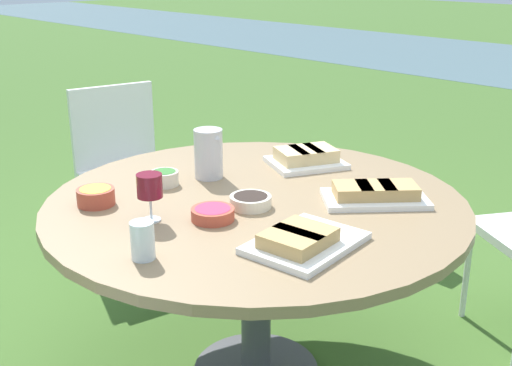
{
  "coord_description": "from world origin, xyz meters",
  "views": [
    {
      "loc": [
        1.5,
        -1.44,
        1.5
      ],
      "look_at": [
        0.0,
        0.0,
        0.77
      ],
      "focal_mm": 45.0,
      "sensor_mm": 36.0,
      "label": 1
    }
  ],
  "objects_px": {
    "dining_table": "(256,221)",
    "wine_glass": "(150,187)",
    "water_pitcher": "(209,154)",
    "handbag": "(410,236)",
    "chair_near_right": "(124,160)"
  },
  "relations": [
    {
      "from": "dining_table",
      "to": "wine_glass",
      "type": "bearing_deg",
      "value": -104.06
    },
    {
      "from": "wine_glass",
      "to": "water_pitcher",
      "type": "bearing_deg",
      "value": 116.25
    },
    {
      "from": "water_pitcher",
      "to": "wine_glass",
      "type": "distance_m",
      "value": 0.45
    },
    {
      "from": "wine_glass",
      "to": "handbag",
      "type": "xyz_separation_m",
      "value": [
        -0.06,
        1.63,
        -0.69
      ]
    },
    {
      "from": "dining_table",
      "to": "chair_near_right",
      "type": "bearing_deg",
      "value": 169.02
    },
    {
      "from": "chair_near_right",
      "to": "handbag",
      "type": "bearing_deg",
      "value": 43.8
    },
    {
      "from": "chair_near_right",
      "to": "water_pitcher",
      "type": "relative_size",
      "value": 4.73
    },
    {
      "from": "dining_table",
      "to": "water_pitcher",
      "type": "height_order",
      "value": "water_pitcher"
    },
    {
      "from": "dining_table",
      "to": "handbag",
      "type": "xyz_separation_m",
      "value": [
        -0.15,
        1.26,
        -0.5
      ]
    },
    {
      "from": "chair_near_right",
      "to": "handbag",
      "type": "xyz_separation_m",
      "value": [
        1.07,
        1.02,
        -0.4
      ]
    },
    {
      "from": "chair_near_right",
      "to": "wine_glass",
      "type": "height_order",
      "value": "chair_near_right"
    },
    {
      "from": "handbag",
      "to": "chair_near_right",
      "type": "bearing_deg",
      "value": -136.2
    },
    {
      "from": "dining_table",
      "to": "handbag",
      "type": "height_order",
      "value": "dining_table"
    },
    {
      "from": "water_pitcher",
      "to": "handbag",
      "type": "relative_size",
      "value": 0.51
    },
    {
      "from": "water_pitcher",
      "to": "wine_glass",
      "type": "xyz_separation_m",
      "value": [
        0.2,
        -0.41,
        0.02
      ]
    }
  ]
}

